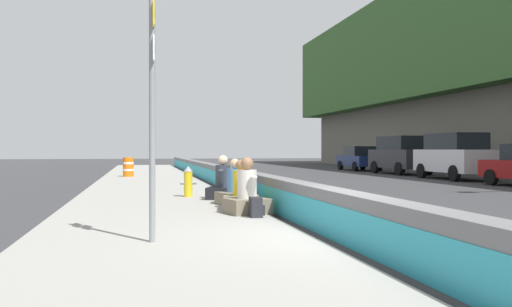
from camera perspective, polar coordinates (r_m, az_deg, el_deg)
ground_plane at (r=8.56m, az=9.25°, el=-9.59°), size 160.00×160.00×0.00m
sidewalk_strip at (r=7.99m, az=-9.01°, el=-9.81°), size 80.00×4.40×0.14m
jersey_barrier at (r=8.50m, az=9.23°, el=-6.77°), size 76.00×0.45×0.85m
route_sign_post at (r=8.05m, az=-10.83°, el=5.57°), size 0.44×0.09×3.60m
fire_hydrant at (r=15.58m, az=-7.14°, el=-2.88°), size 0.26×0.46×0.88m
seated_person_foreground at (r=11.41m, az=-0.95°, el=-4.48°), size 0.92×1.01×1.19m
seated_person_middle at (r=12.36m, az=-1.57°, el=-4.20°), size 0.81×0.90×1.12m
seated_person_rear at (r=13.36m, az=-2.23°, el=-3.85°), size 0.88×0.96×1.12m
seated_person_far at (r=14.76m, az=-3.49°, el=-3.36°), size 0.95×1.03×1.19m
backpack at (r=10.83m, az=0.02°, el=-5.68°), size 0.32×0.28×0.40m
construction_barrel at (r=27.62m, az=-13.28°, el=-1.38°), size 0.54×0.54×0.95m
parked_car_fourth at (r=28.45m, az=20.14°, el=-0.21°), size 4.84×2.14×2.28m
parked_car_midline at (r=33.64m, az=14.95°, el=-0.10°), size 4.85×2.17×2.28m
parked_car_far at (r=38.90m, az=10.80°, el=-0.49°), size 4.53×2.01×1.71m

